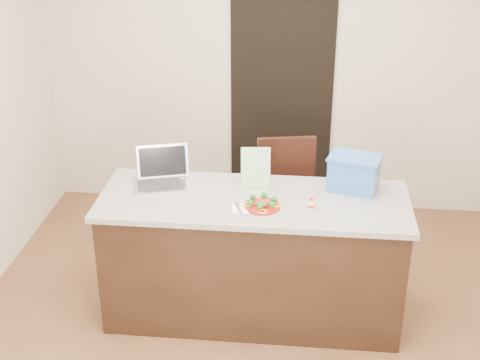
# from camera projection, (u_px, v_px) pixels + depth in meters

# --- Properties ---
(ground) EXTENTS (4.00, 4.00, 0.00)m
(ground) POSITION_uv_depth(u_px,v_px,m) (249.00, 334.00, 4.59)
(ground) COLOR brown
(ground) RESTS_ON ground
(room_shell) EXTENTS (4.00, 4.00, 4.00)m
(room_shell) POSITION_uv_depth(u_px,v_px,m) (251.00, 111.00, 3.89)
(room_shell) COLOR white
(room_shell) RESTS_ON ground
(doorway) EXTENTS (0.90, 0.02, 2.00)m
(doorway) POSITION_uv_depth(u_px,v_px,m) (281.00, 103.00, 5.93)
(doorway) COLOR black
(doorway) RESTS_ON ground
(island) EXTENTS (2.06, 0.76, 0.92)m
(island) POSITION_uv_depth(u_px,v_px,m) (253.00, 257.00, 4.62)
(island) COLOR black
(island) RESTS_ON ground
(plate) EXTENTS (0.24, 0.24, 0.02)m
(plate) POSITION_uv_depth(u_px,v_px,m) (262.00, 206.00, 4.30)
(plate) COLOR #9B140E
(plate) RESTS_ON island
(meatballs) EXTENTS (0.09, 0.10, 0.04)m
(meatballs) POSITION_uv_depth(u_px,v_px,m) (263.00, 203.00, 4.29)
(meatballs) COLOR brown
(meatballs) RESTS_ON plate
(broccoli) EXTENTS (0.19, 0.20, 0.04)m
(broccoli) POSITION_uv_depth(u_px,v_px,m) (262.00, 201.00, 4.29)
(broccoli) COLOR #144C18
(broccoli) RESTS_ON plate
(pepper_rings) EXTENTS (0.24, 0.24, 0.01)m
(pepper_rings) POSITION_uv_depth(u_px,v_px,m) (262.00, 205.00, 4.30)
(pepper_rings) COLOR #FFF41A
(pepper_rings) RESTS_ON plate
(napkin) EXTENTS (0.16, 0.16, 0.01)m
(napkin) POSITION_uv_depth(u_px,v_px,m) (242.00, 208.00, 4.29)
(napkin) COLOR silver
(napkin) RESTS_ON island
(fork) EXTENTS (0.05, 0.16, 0.00)m
(fork) POSITION_uv_depth(u_px,v_px,m) (239.00, 207.00, 4.30)
(fork) COLOR #ACACB0
(fork) RESTS_ON napkin
(knife) EXTENTS (0.04, 0.20, 0.01)m
(knife) POSITION_uv_depth(u_px,v_px,m) (247.00, 209.00, 4.27)
(knife) COLOR white
(knife) RESTS_ON napkin
(yogurt_bottle) EXTENTS (0.04, 0.04, 0.08)m
(yogurt_bottle) POSITION_uv_depth(u_px,v_px,m) (311.00, 205.00, 4.27)
(yogurt_bottle) COLOR white
(yogurt_bottle) RESTS_ON island
(laptop) EXTENTS (0.41, 0.37, 0.25)m
(laptop) POSITION_uv_depth(u_px,v_px,m) (161.00, 174.00, 4.61)
(laptop) COLOR #ADADB2
(laptop) RESTS_ON island
(leaflet) EXTENTS (0.20, 0.06, 0.28)m
(leaflet) POSITION_uv_depth(u_px,v_px,m) (256.00, 167.00, 4.53)
(leaflet) COLOR white
(leaflet) RESTS_ON island
(blue_box) EXTENTS (0.39, 0.33, 0.24)m
(blue_box) POSITION_uv_depth(u_px,v_px,m) (354.00, 173.00, 4.49)
(blue_box) COLOR #3162B2
(blue_box) RESTS_ON island
(chair) EXTENTS (0.53, 0.53, 1.03)m
(chair) POSITION_uv_depth(u_px,v_px,m) (285.00, 196.00, 5.20)
(chair) COLOR #33160F
(chair) RESTS_ON ground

